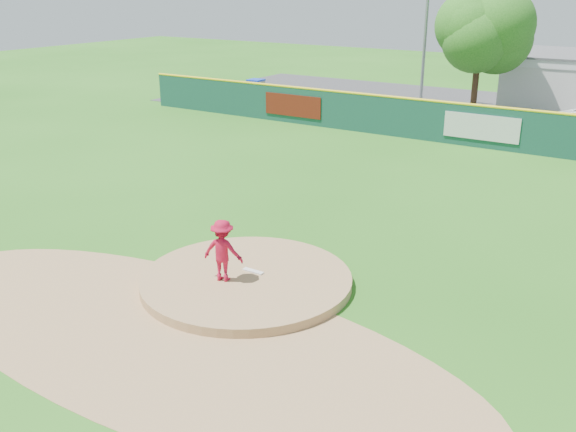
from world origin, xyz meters
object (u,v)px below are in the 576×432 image
Objects in this scene: pitcher at (223,250)px; deciduous_tree at (480,37)px; playground_slide at (255,90)px; light_pole_left at (427,7)px.

deciduous_tree is at bearing -100.86° from pitcher.
pitcher reaches higher than playground_slide.
pitcher is 28.50m from light_pole_left.
deciduous_tree is at bearing 10.23° from playground_slide.
playground_slide is 0.36× the size of deciduous_tree.
light_pole_left reaches higher than pitcher.
playground_slide is (-15.43, 23.00, -0.33)m from pitcher.
deciduous_tree reaches higher than pitcher.
light_pole_left is at bearing 24.63° from playground_slide.
pitcher is 0.62× the size of playground_slide.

